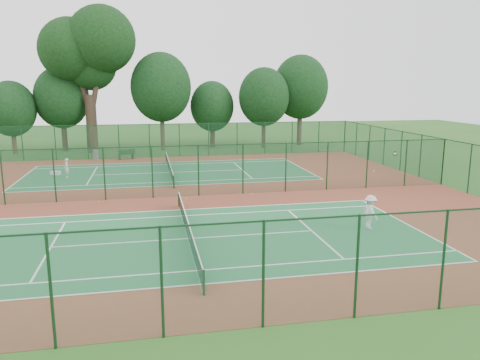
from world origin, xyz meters
name	(u,v)px	position (x,y,z in m)	size (l,w,h in m)	color
ground	(176,197)	(0.00, 0.00, 0.00)	(120.00, 120.00, 0.00)	#26551A
red_pad	(176,197)	(0.00, 0.00, 0.01)	(40.00, 36.00, 0.01)	brown
court_near	(188,239)	(0.00, -9.00, 0.01)	(23.77, 10.97, 0.01)	#206739
court_far	(170,172)	(0.00, 9.00, 0.01)	(23.77, 10.97, 0.01)	#1D5E35
fence_north	(165,140)	(0.00, 18.00, 1.76)	(40.00, 0.09, 3.50)	#174628
fence_south	(214,278)	(0.00, -18.00, 1.76)	(40.00, 0.09, 3.50)	#1B5133
fence_east	(443,162)	(20.00, 0.00, 1.76)	(0.09, 36.00, 3.50)	#1B5233
fence_divider	(176,171)	(0.00, 0.00, 1.76)	(40.00, 0.09, 3.50)	#164424
tennis_net_near	(188,228)	(0.00, -9.00, 0.54)	(0.10, 12.90, 0.97)	#143721
tennis_net_far	(169,166)	(0.00, 9.00, 0.54)	(0.10, 12.90, 0.97)	#12321B
player_near	(370,212)	(9.52, -9.21, 0.92)	(1.16, 0.67, 1.80)	silver
player_far	(67,168)	(-8.30, 8.38, 0.81)	(0.57, 0.38, 1.57)	silver
trash_bin	(96,155)	(-6.91, 17.44, 0.53)	(0.57, 0.57, 1.03)	slate
bench	(126,154)	(-3.90, 17.03, 0.55)	(1.77, 1.04, 1.05)	black
kit_bag	(55,173)	(-9.45, 9.84, 0.16)	(0.82, 0.31, 0.31)	silver
stray_ball_a	(186,199)	(0.60, -0.83, 0.05)	(0.07, 0.07, 0.07)	yellow
stray_ball_b	(252,194)	(5.14, -0.39, 0.05)	(0.07, 0.07, 0.07)	#F3F138
stray_ball_c	(99,202)	(-4.99, -0.65, 0.05)	(0.07, 0.07, 0.07)	#D8F438
big_tree	(88,49)	(-7.63, 23.33, 11.20)	(10.29, 7.53, 15.81)	#31241A
evergreen_row	(167,149)	(0.50, 24.25, 0.00)	(39.00, 5.00, 12.00)	black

